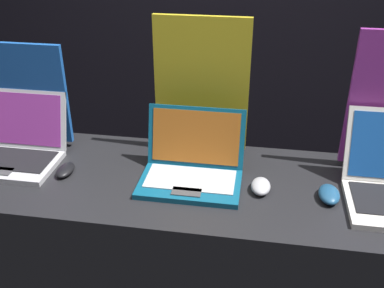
# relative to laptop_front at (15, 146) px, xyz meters

# --- Properties ---
(display_counter) EXTENTS (1.84, 0.58, 1.00)m
(display_counter) POSITION_rel_laptop_front_xyz_m (0.72, -0.04, -0.56)
(display_counter) COLOR black
(display_counter) RESTS_ON ground_plane
(laptop_front) EXTENTS (0.36, 0.31, 0.24)m
(laptop_front) POSITION_rel_laptop_front_xyz_m (0.00, 0.00, 0.00)
(laptop_front) COLOR #B7B7BC
(laptop_front) RESTS_ON display_counter
(mouse_front) EXTENTS (0.06, 0.10, 0.03)m
(mouse_front) POSITION_rel_laptop_front_xyz_m (0.23, -0.07, -0.04)
(mouse_front) COLOR black
(mouse_front) RESTS_ON display_counter
(promo_stand_front) EXTENTS (0.36, 0.07, 0.42)m
(promo_stand_front) POSITION_rel_laptop_front_xyz_m (0.00, 0.13, 0.14)
(promo_stand_front) COLOR black
(promo_stand_front) RESTS_ON display_counter
(laptop_middle) EXTENTS (0.36, 0.29, 0.24)m
(laptop_middle) POSITION_rel_laptop_front_xyz_m (0.70, -0.03, -0.00)
(laptop_middle) COLOR #0F5170
(laptop_middle) RESTS_ON display_counter
(mouse_middle) EXTENTS (0.07, 0.11, 0.04)m
(mouse_middle) POSITION_rel_laptop_front_xyz_m (0.95, -0.07, -0.04)
(mouse_middle) COLOR #B2B2B7
(mouse_middle) RESTS_ON display_counter
(promo_stand_middle) EXTENTS (0.36, 0.07, 0.54)m
(promo_stand_middle) POSITION_rel_laptop_front_xyz_m (0.70, 0.18, 0.20)
(promo_stand_middle) COLOR black
(promo_stand_middle) RESTS_ON display_counter
(mouse_back) EXTENTS (0.07, 0.12, 0.04)m
(mouse_back) POSITION_rel_laptop_front_xyz_m (1.18, -0.08, -0.04)
(mouse_back) COLOR navy
(mouse_back) RESTS_ON display_counter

